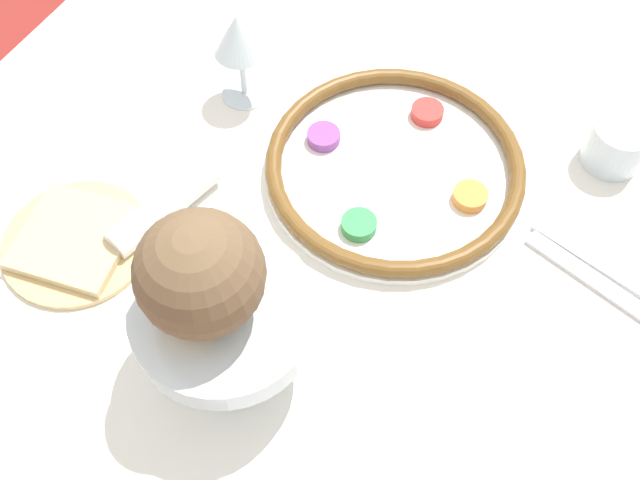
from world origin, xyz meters
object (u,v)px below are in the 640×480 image
at_px(napkin_roll, 164,207).
at_px(cup_near, 617,144).
at_px(orange_fruit, 195,292).
at_px(seder_plate, 395,167).
at_px(coconut, 200,274).
at_px(wine_glass, 238,39).
at_px(bread_plate, 76,241).
at_px(fruit_stand, 225,320).

bearing_deg(napkin_roll, cup_near, 126.93).
bearing_deg(orange_fruit, cup_near, 148.12).
xyz_separation_m(seder_plate, coconut, (0.31, -0.06, 0.16)).
height_order(wine_glass, napkin_roll, wine_glass).
distance_m(bread_plate, napkin_roll, 0.11).
xyz_separation_m(coconut, cup_near, (-0.45, 0.29, -0.14)).
bearing_deg(coconut, orange_fruit, -5.99).
bearing_deg(seder_plate, bread_plate, -46.57).
relative_size(wine_glass, napkin_roll, 0.84).
distance_m(seder_plate, coconut, 0.35).
xyz_separation_m(wine_glass, napkin_roll, (0.21, 0.02, -0.08)).
bearing_deg(wine_glass, fruit_stand, 29.39).
bearing_deg(seder_plate, coconut, -10.93).
distance_m(wine_glass, bread_plate, 0.31).
relative_size(fruit_stand, cup_near, 2.45).
relative_size(bread_plate, napkin_roll, 1.12).
xyz_separation_m(wine_glass, cup_near, (-0.12, 0.46, -0.07)).
relative_size(coconut, napkin_roll, 0.75).
relative_size(orange_fruit, coconut, 0.70).
bearing_deg(coconut, seder_plate, 169.07).
height_order(seder_plate, fruit_stand, fruit_stand).
bearing_deg(coconut, cup_near, 147.65).
relative_size(seder_plate, bread_plate, 1.82).
xyz_separation_m(fruit_stand, bread_plate, (-0.04, -0.23, -0.08)).
distance_m(orange_fruit, bread_plate, 0.27).
height_order(coconut, bread_plate, coconut).
distance_m(coconut, bread_plate, 0.28).
xyz_separation_m(seder_plate, wine_glass, (-0.03, -0.23, 0.08)).
height_order(seder_plate, cup_near, cup_near).
bearing_deg(wine_glass, bread_plate, -9.35).
xyz_separation_m(fruit_stand, orange_fruit, (0.01, -0.01, 0.07)).
distance_m(coconut, cup_near, 0.56).
distance_m(napkin_roll, cup_near, 0.55).
xyz_separation_m(bread_plate, napkin_roll, (-0.08, 0.07, 0.01)).
bearing_deg(seder_plate, fruit_stand, -8.69).
height_order(wine_glass, coconut, coconut).
bearing_deg(bread_plate, coconut, 79.84).
bearing_deg(bread_plate, fruit_stand, 81.37).
relative_size(wine_glass, cup_near, 1.79).
bearing_deg(napkin_roll, seder_plate, 130.76).
relative_size(fruit_stand, bread_plate, 1.03).
bearing_deg(napkin_roll, fruit_stand, 54.82).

